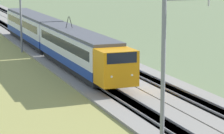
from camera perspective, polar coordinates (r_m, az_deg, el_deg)
The scene contains 7 objects.
ballast_main at distance 67.79m, azimuth -8.80°, elevation 2.67°, with size 240.00×4.40×0.30m.
ballast_adjacent at distance 68.85m, azimuth -5.10°, elevation 2.87°, with size 240.00×4.40×0.30m.
track_main at distance 67.79m, azimuth -8.80°, elevation 2.67°, with size 240.00×1.57×0.45m.
track_adjacent at distance 68.85m, azimuth -5.10°, elevation 2.88°, with size 240.00×1.57×0.45m.
passenger_train at distance 56.49m, azimuth -6.46°, elevation 3.33°, with size 39.49×2.87×4.95m.
catenary_mast_near at distance 25.74m, azimuth 5.64°, elevation -0.39°, with size 0.22×2.56×8.90m.
catenary_mast_mid at distance 59.53m, azimuth -9.76°, elevation 6.16°, with size 0.22×2.56×9.57m.
Camera 1 is at (-15.73, 13.67, 9.55)m, focal length 85.00 mm.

